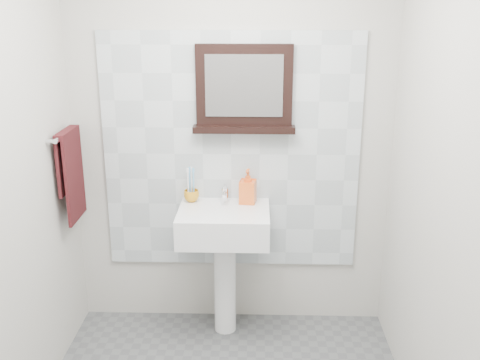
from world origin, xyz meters
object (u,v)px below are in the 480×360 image
soap_dispenser (248,186)px  framed_mirror (244,91)px  hand_towel (71,168)px  pedestal_sink (224,237)px  toothbrush_cup (192,196)px

soap_dispenser → framed_mirror: (-0.03, 0.07, 0.58)m
soap_dispenser → hand_towel: 1.07m
pedestal_sink → soap_dispenser: 0.35m
pedestal_sink → framed_mirror: 0.90m
framed_mirror → soap_dispenser: bearing=-69.0°
toothbrush_cup → hand_towel: 0.75m
soap_dispenser → toothbrush_cup: bearing=-173.2°
pedestal_sink → framed_mirror: bearing=57.9°
toothbrush_cup → framed_mirror: framed_mirror is taller
soap_dispenser → hand_towel: hand_towel is taller
toothbrush_cup → soap_dispenser: bearing=-2.1°
framed_mirror → hand_towel: framed_mirror is taller
pedestal_sink → toothbrush_cup: pedestal_sink is taller
toothbrush_cup → soap_dispenser: soap_dispenser is taller
pedestal_sink → hand_towel: size_ratio=1.75×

